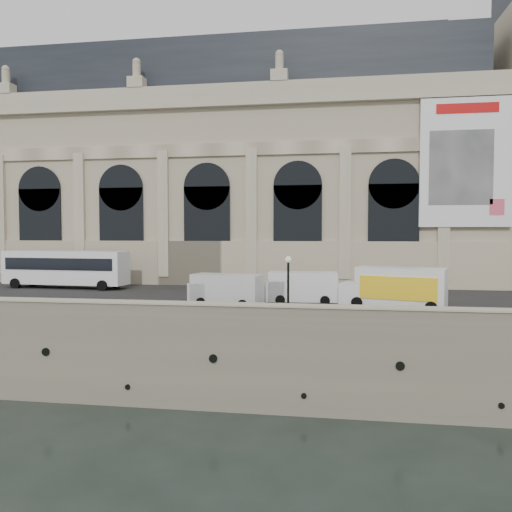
{
  "coord_description": "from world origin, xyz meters",
  "views": [
    {
      "loc": [
        9.8,
        -31.83,
        11.94
      ],
      "look_at": [
        1.46,
        22.0,
        9.36
      ],
      "focal_mm": 35.0,
      "sensor_mm": 36.0,
      "label": 1
    }
  ],
  "objects_px": {
    "box_truck": "(395,288)",
    "lamp_right": "(288,288)",
    "van_c": "(299,287)",
    "van_b": "(223,290)",
    "bus_left": "(66,268)"
  },
  "relations": [
    {
      "from": "bus_left",
      "to": "box_truck",
      "type": "distance_m",
      "value": 33.92
    },
    {
      "from": "van_c",
      "to": "lamp_right",
      "type": "distance_m",
      "value": 8.03
    },
    {
      "from": "bus_left",
      "to": "box_truck",
      "type": "xyz_separation_m",
      "value": [
        32.74,
        -8.84,
        -0.61
      ]
    },
    {
      "from": "van_c",
      "to": "box_truck",
      "type": "height_order",
      "value": "box_truck"
    },
    {
      "from": "van_b",
      "to": "box_truck",
      "type": "relative_size",
      "value": 0.74
    },
    {
      "from": "van_b",
      "to": "van_c",
      "type": "distance_m",
      "value": 6.48
    },
    {
      "from": "lamp_right",
      "to": "bus_left",
      "type": "bearing_deg",
      "value": 148.75
    },
    {
      "from": "lamp_right",
      "to": "van_c",
      "type": "bearing_deg",
      "value": 88.88
    },
    {
      "from": "bus_left",
      "to": "van_c",
      "type": "relative_size",
      "value": 2.28
    },
    {
      "from": "van_c",
      "to": "lamp_right",
      "type": "relative_size",
      "value": 1.38
    },
    {
      "from": "box_truck",
      "to": "van_b",
      "type": "bearing_deg",
      "value": -175.56
    },
    {
      "from": "box_truck",
      "to": "van_c",
      "type": "bearing_deg",
      "value": 167.52
    },
    {
      "from": "box_truck",
      "to": "lamp_right",
      "type": "bearing_deg",
      "value": -141.05
    },
    {
      "from": "van_c",
      "to": "box_truck",
      "type": "xyz_separation_m",
      "value": [
        7.63,
        -1.69,
        0.27
      ]
    },
    {
      "from": "van_c",
      "to": "lamp_right",
      "type": "height_order",
      "value": "lamp_right"
    }
  ]
}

